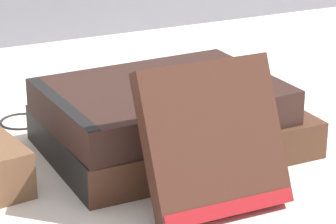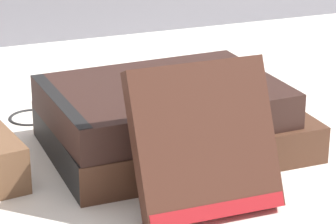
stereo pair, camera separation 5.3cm
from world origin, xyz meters
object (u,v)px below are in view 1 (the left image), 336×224
at_px(book_flat_bottom, 167,132).
at_px(pocket_watch, 211,84).
at_px(book_flat_top, 157,102).
at_px(book_leaning_front, 214,145).
at_px(reading_glasses, 45,114).

distance_m(book_flat_bottom, pocket_watch, 0.07).
bearing_deg(book_flat_top, book_flat_bottom, 19.76).
bearing_deg(book_flat_top, pocket_watch, -33.40).
bearing_deg(book_leaning_front, book_flat_bottom, 81.93).
xyz_separation_m(book_flat_top, book_leaning_front, (-0.00, -0.12, 0.00)).
bearing_deg(book_flat_bottom, pocket_watch, -46.98).
xyz_separation_m(book_leaning_front, reading_glasses, (-0.06, 0.27, -0.05)).
distance_m(pocket_watch, reading_glasses, 0.22).
bearing_deg(reading_glasses, pocket_watch, -73.75).
distance_m(book_flat_bottom, reading_glasses, 0.16).
height_order(book_flat_bottom, pocket_watch, pocket_watch).
bearing_deg(pocket_watch, book_flat_top, 149.14).
relative_size(book_flat_bottom, book_flat_top, 1.10).
bearing_deg(reading_glasses, book_leaning_front, -93.35).
height_order(book_flat_bottom, book_leaning_front, book_leaning_front).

